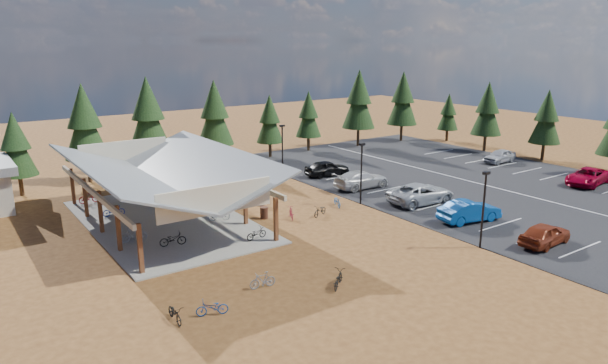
# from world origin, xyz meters

# --- Properties ---
(ground) EXTENTS (140.00, 140.00, 0.00)m
(ground) POSITION_xyz_m (0.00, 0.00, 0.00)
(ground) COLOR #553116
(ground) RESTS_ON ground
(asphalt_lot) EXTENTS (27.00, 44.00, 0.04)m
(asphalt_lot) POSITION_xyz_m (18.50, 3.00, 0.02)
(asphalt_lot) COLOR black
(asphalt_lot) RESTS_ON ground
(concrete_pad) EXTENTS (10.60, 18.60, 0.10)m
(concrete_pad) POSITION_xyz_m (-10.00, 7.00, 0.05)
(concrete_pad) COLOR gray
(concrete_pad) RESTS_ON ground
(bike_pavilion) EXTENTS (11.65, 19.40, 4.97)m
(bike_pavilion) POSITION_xyz_m (-10.00, 7.00, 3.82)
(bike_pavilion) COLOR brown
(bike_pavilion) RESTS_ON concrete_pad
(lamp_post_0) EXTENTS (0.50, 0.25, 5.14)m
(lamp_post_0) POSITION_xyz_m (5.00, -10.00, 2.98)
(lamp_post_0) COLOR black
(lamp_post_0) RESTS_ON ground
(lamp_post_1) EXTENTS (0.50, 0.25, 5.14)m
(lamp_post_1) POSITION_xyz_m (5.00, 2.00, 2.98)
(lamp_post_1) COLOR black
(lamp_post_1) RESTS_ON ground
(lamp_post_2) EXTENTS (0.50, 0.25, 5.14)m
(lamp_post_2) POSITION_xyz_m (5.00, 14.00, 2.98)
(lamp_post_2) COLOR black
(lamp_post_2) RESTS_ON ground
(trash_bin_0) EXTENTS (0.60, 0.60, 0.90)m
(trash_bin_0) POSITION_xyz_m (-3.53, 3.32, 0.45)
(trash_bin_0) COLOR #3F2216
(trash_bin_0) RESTS_ON ground
(trash_bin_1) EXTENTS (0.60, 0.60, 0.90)m
(trash_bin_1) POSITION_xyz_m (-2.02, 6.39, 0.45)
(trash_bin_1) COLOR #3F2216
(trash_bin_1) RESTS_ON ground
(pine_1) EXTENTS (3.17, 3.17, 7.38)m
(pine_1) POSITION_xyz_m (-17.70, 21.05, 4.50)
(pine_1) COLOR #382314
(pine_1) RESTS_ON ground
(pine_2) EXTENTS (4.05, 4.05, 9.43)m
(pine_2) POSITION_xyz_m (-11.56, 22.52, 5.76)
(pine_2) COLOR #382314
(pine_2) RESTS_ON ground
(pine_3) EXTENTS (4.22, 4.22, 9.82)m
(pine_3) POSITION_xyz_m (-5.33, 22.89, 6.00)
(pine_3) COLOR #382314
(pine_3) RESTS_ON ground
(pine_4) EXTENTS (3.96, 3.96, 9.22)m
(pine_4) POSITION_xyz_m (1.77, 22.39, 5.63)
(pine_4) COLOR #382314
(pine_4) RESTS_ON ground
(pine_5) EXTENTS (3.12, 3.12, 7.27)m
(pine_5) POSITION_xyz_m (8.64, 22.35, 4.44)
(pine_5) COLOR #382314
(pine_5) RESTS_ON ground
(pine_6) EXTENTS (3.14, 3.14, 7.32)m
(pine_6) POSITION_xyz_m (14.53, 22.94, 4.47)
(pine_6) COLOR #382314
(pine_6) RESTS_ON ground
(pine_7) EXTENTS (4.18, 4.18, 9.75)m
(pine_7) POSITION_xyz_m (21.58, 21.82, 5.96)
(pine_7) COLOR #382314
(pine_7) RESTS_ON ground
(pine_8) EXTENTS (3.99, 3.99, 9.30)m
(pine_8) POSITION_xyz_m (28.79, 21.30, 5.68)
(pine_8) COLOR #382314
(pine_8) RESTS_ON ground
(pine_11) EXTENTS (3.43, 3.43, 7.98)m
(pine_11) POSITION_xyz_m (33.37, 3.34, 4.87)
(pine_11) COLOR #382314
(pine_11) RESTS_ON ground
(pine_12) EXTENTS (3.63, 3.63, 8.46)m
(pine_12) POSITION_xyz_m (32.13, 10.32, 5.17)
(pine_12) COLOR #382314
(pine_12) RESTS_ON ground
(pine_13) EXTENTS (2.75, 2.75, 6.40)m
(pine_13) POSITION_xyz_m (33.86, 17.74, 3.90)
(pine_13) COLOR #382314
(pine_13) RESTS_ON ground
(bike_0) EXTENTS (1.82, 0.97, 0.91)m
(bike_0) POSITION_xyz_m (-11.50, 1.64, 0.56)
(bike_0) COLOR black
(bike_0) RESTS_ON concrete_pad
(bike_1) EXTENTS (1.88, 0.85, 1.09)m
(bike_1) POSITION_xyz_m (-13.41, 3.81, 0.65)
(bike_1) COLOR gray
(bike_1) RESTS_ON concrete_pad
(bike_2) EXTENTS (1.70, 0.86, 0.85)m
(bike_2) POSITION_xyz_m (-12.87, 10.16, 0.53)
(bike_2) COLOR navy
(bike_2) RESTS_ON concrete_pad
(bike_3) EXTENTS (1.71, 0.55, 1.01)m
(bike_3) POSITION_xyz_m (-13.52, 14.80, 0.61)
(bike_3) COLOR maroon
(bike_3) RESTS_ON concrete_pad
(bike_4) EXTENTS (1.62, 0.72, 0.83)m
(bike_4) POSITION_xyz_m (-6.38, -0.44, 0.51)
(bike_4) COLOR black
(bike_4) RESTS_ON concrete_pad
(bike_5) EXTENTS (1.68, 0.99, 0.98)m
(bike_5) POSITION_xyz_m (-6.71, 4.51, 0.59)
(bike_5) COLOR #909497
(bike_5) RESTS_ON concrete_pad
(bike_6) EXTENTS (1.70, 0.94, 0.85)m
(bike_6) POSITION_xyz_m (-6.67, 9.81, 0.52)
(bike_6) COLOR navy
(bike_6) RESTS_ON concrete_pad
(bike_7) EXTENTS (1.58, 0.59, 0.93)m
(bike_7) POSITION_xyz_m (-8.84, 13.99, 0.56)
(bike_7) COLOR maroon
(bike_7) RESTS_ON concrete_pad
(bike_8) EXTENTS (0.60, 1.64, 0.86)m
(bike_8) POSITION_xyz_m (-15.11, -7.72, 0.43)
(bike_8) COLOR black
(bike_8) RESTS_ON ground
(bike_10) EXTENTS (1.70, 1.06, 0.84)m
(bike_10) POSITION_xyz_m (-13.38, -8.22, 0.42)
(bike_10) COLOR navy
(bike_10) RESTS_ON ground
(bike_12) EXTENTS (1.75, 1.61, 0.93)m
(bike_12) POSITION_xyz_m (-6.29, -9.25, 0.46)
(bike_12) COLOR black
(bike_12) RESTS_ON ground
(bike_13) EXTENTS (1.58, 0.63, 0.92)m
(bike_13) POSITION_xyz_m (-9.77, -6.99, 0.46)
(bike_13) COLOR gray
(bike_13) RESTS_ON ground
(bike_14) EXTENTS (1.19, 1.79, 0.89)m
(bike_14) POSITION_xyz_m (3.00, 2.58, 0.44)
(bike_14) COLOR #1F579A
(bike_14) RESTS_ON ground
(bike_15) EXTENTS (1.04, 1.58, 0.92)m
(bike_15) POSITION_xyz_m (-1.87, 2.08, 0.46)
(bike_15) COLOR maroon
(bike_15) RESTS_ON ground
(bike_16) EXTENTS (1.77, 1.21, 0.88)m
(bike_16) POSITION_xyz_m (0.35, 1.36, 0.44)
(bike_16) COLOR black
(bike_16) RESTS_ON ground
(car_0) EXTENTS (4.49, 2.06, 1.49)m
(car_0) POSITION_xyz_m (8.87, -12.13, 0.78)
(car_0) COLOR maroon
(car_0) RESTS_ON asphalt_lot
(car_1) EXTENTS (5.12, 2.59, 1.61)m
(car_1) POSITION_xyz_m (8.67, -6.15, 0.85)
(car_1) COLOR #0B4899
(car_1) RESTS_ON asphalt_lot
(car_2) EXTENTS (6.14, 3.15, 1.66)m
(car_2) POSITION_xyz_m (9.26, -0.72, 0.87)
(car_2) COLOR #AAAEB2
(car_2) RESTS_ON asphalt_lot
(car_3) EXTENTS (5.52, 2.36, 1.58)m
(car_3) POSITION_xyz_m (8.30, 5.74, 0.83)
(car_3) COLOR #B6B6B6
(car_3) RESTS_ON asphalt_lot
(car_4) EXTENTS (4.76, 2.37, 1.56)m
(car_4) POSITION_xyz_m (8.52, 11.23, 0.82)
(car_4) COLOR black
(car_4) RESTS_ON asphalt_lot
(car_6) EXTENTS (5.87, 3.36, 1.54)m
(car_6) POSITION_xyz_m (26.57, -5.50, 0.81)
(car_6) COLOR maroon
(car_6) RESTS_ON asphalt_lot
(car_8) EXTENTS (4.36, 1.89, 1.46)m
(car_8) POSITION_xyz_m (27.97, 5.14, 0.77)
(car_8) COLOR #AEB0B6
(car_8) RESTS_ON asphalt_lot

